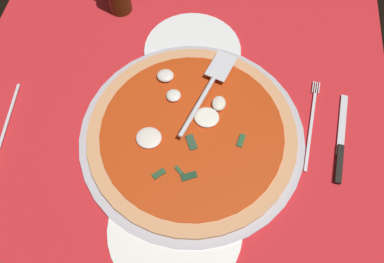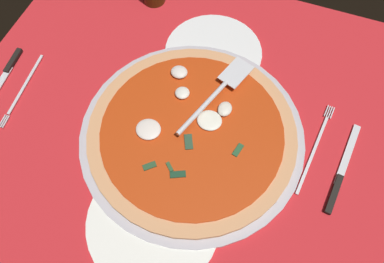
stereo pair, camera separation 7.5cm
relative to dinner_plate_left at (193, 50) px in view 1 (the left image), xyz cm
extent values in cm
cube|color=red|center=(22.97, -2.05, -1.00)|extent=(92.75, 92.75, 0.80)
cube|color=white|center=(-19.19, 31.68, -0.55)|extent=(8.43, 8.43, 0.10)
cube|color=white|center=(-10.75, -44.21, -0.55)|extent=(8.43, 8.43, 0.10)
cube|color=white|center=(-10.75, -27.34, -0.55)|extent=(8.43, 8.43, 0.10)
cube|color=white|center=(-10.75, -10.48, -0.55)|extent=(8.43, 8.43, 0.10)
cube|color=white|center=(-10.75, 6.38, -0.55)|extent=(8.43, 8.43, 0.10)
cube|color=white|center=(-10.75, 23.25, -0.55)|extent=(8.43, 8.43, 0.10)
cube|color=white|center=(-10.75, 40.11, -0.55)|extent=(8.43, 8.43, 0.10)
cube|color=white|center=(-2.32, -35.77, -0.55)|extent=(8.43, 8.43, 0.10)
cube|color=white|center=(-2.32, -18.91, -0.55)|extent=(8.43, 8.43, 0.10)
cube|color=white|center=(-2.32, -2.05, -0.55)|extent=(8.43, 8.43, 0.10)
cube|color=white|center=(-2.32, 14.82, -0.55)|extent=(8.43, 8.43, 0.10)
cube|color=white|center=(-2.32, 31.68, -0.55)|extent=(8.43, 8.43, 0.10)
cube|color=white|center=(6.11, -44.21, -0.55)|extent=(8.43, 8.43, 0.10)
cube|color=white|center=(6.11, -27.34, -0.55)|extent=(8.43, 8.43, 0.10)
cube|color=white|center=(6.11, -10.48, -0.55)|extent=(8.43, 8.43, 0.10)
cube|color=white|center=(6.11, 6.38, -0.55)|extent=(8.43, 8.43, 0.10)
cube|color=white|center=(6.11, 23.25, -0.55)|extent=(8.43, 8.43, 0.10)
cube|color=white|center=(6.11, 40.11, -0.55)|extent=(8.43, 8.43, 0.10)
cube|color=white|center=(14.54, -35.77, -0.55)|extent=(8.43, 8.43, 0.10)
cube|color=white|center=(14.54, -18.91, -0.55)|extent=(8.43, 8.43, 0.10)
cube|color=white|center=(14.54, -2.05, -0.55)|extent=(8.43, 8.43, 0.10)
cube|color=white|center=(14.54, 14.82, -0.55)|extent=(8.43, 8.43, 0.10)
cube|color=white|center=(14.54, 31.68, -0.55)|extent=(8.43, 8.43, 0.10)
cube|color=white|center=(22.97, -27.34, -0.55)|extent=(8.43, 8.43, 0.10)
cube|color=white|center=(22.97, -10.48, -0.55)|extent=(8.43, 8.43, 0.10)
cube|color=white|center=(22.97, 6.38, -0.55)|extent=(8.43, 8.43, 0.10)
cube|color=white|center=(22.97, 23.25, -0.55)|extent=(8.43, 8.43, 0.10)
cube|color=white|center=(22.97, 40.11, -0.55)|extent=(8.43, 8.43, 0.10)
cube|color=white|center=(31.40, -18.91, -0.55)|extent=(8.43, 8.43, 0.10)
cube|color=white|center=(31.40, -2.05, -0.55)|extent=(8.43, 8.43, 0.10)
cube|color=white|center=(31.40, 14.82, -0.55)|extent=(8.43, 8.43, 0.10)
cube|color=white|center=(31.40, 31.68, -0.55)|extent=(8.43, 8.43, 0.10)
cube|color=silver|center=(39.84, -27.34, -0.55)|extent=(8.43, 8.43, 0.10)
cube|color=white|center=(39.84, -10.48, -0.55)|extent=(8.43, 8.43, 0.10)
cube|color=white|center=(39.84, 6.38, -0.55)|extent=(8.43, 8.43, 0.10)
cube|color=white|center=(39.84, 23.25, -0.55)|extent=(8.43, 8.43, 0.10)
cube|color=white|center=(39.84, 40.11, -0.55)|extent=(8.43, 8.43, 0.10)
cube|color=white|center=(48.27, -18.91, -0.55)|extent=(8.43, 8.43, 0.10)
cylinder|color=#B8B5C0|center=(22.07, 2.91, 0.14)|extent=(45.96, 45.96, 1.28)
cylinder|color=white|center=(0.00, 0.00, 0.00)|extent=(22.52, 22.52, 1.00)
cylinder|color=white|center=(41.14, 2.44, 0.00)|extent=(24.73, 24.73, 1.00)
cylinder|color=tan|center=(22.07, 2.91, 1.28)|extent=(42.54, 42.54, 1.02)
cylinder|color=#BB360E|center=(22.07, 2.91, 1.94)|extent=(37.19, 37.19, 0.30)
ellipsoid|color=white|center=(25.02, -5.32, 2.57)|extent=(4.76, 5.09, 0.95)
ellipsoid|color=silver|center=(15.30, 7.60, 2.76)|extent=(3.56, 2.87, 1.32)
ellipsoid|color=white|center=(14.62, -1.89, 2.65)|extent=(3.08, 3.07, 1.11)
ellipsoid|color=white|center=(18.80, 5.47, 2.52)|extent=(4.72, 5.12, 0.84)
ellipsoid|color=silver|center=(9.92, -4.58, 2.76)|extent=(3.35, 3.66, 1.33)
ellipsoid|color=white|center=(7.44, 7.09, 2.50)|extent=(3.89, 3.13, 0.82)
cube|color=#24502D|center=(22.76, 12.84, 2.24)|extent=(3.07, 1.76, 0.30)
cube|color=#254729|center=(32.08, -2.51, 2.24)|extent=(2.62, 2.72, 0.30)
cube|color=#183C25|center=(31.78, 3.67, 2.24)|extent=(2.46, 3.28, 0.30)
cube|color=#294C29|center=(30.91, 1.62, 2.24)|extent=(1.93, 2.01, 0.30)
cube|color=#274630|center=(24.68, 3.16, 2.24)|extent=(3.64, 2.85, 0.30)
cube|color=silver|center=(6.37, 7.11, 3.58)|extent=(8.36, 6.71, 0.30)
cylinder|color=silver|center=(17.21, 3.39, 3.93)|extent=(15.14, 6.04, 1.00)
cube|color=silver|center=(23.22, -36.04, 0.23)|extent=(16.26, 2.07, 0.25)
cube|color=white|center=(17.97, 30.18, -0.20)|extent=(22.11, 16.22, 0.60)
cube|color=silver|center=(17.61, 27.07, 0.23)|extent=(18.77, 2.80, 0.25)
cube|color=silver|center=(6.85, 29.00, 0.23)|extent=(3.01, 0.57, 0.25)
cube|color=silver|center=(6.80, 28.57, 0.23)|extent=(3.01, 0.57, 0.25)
cube|color=silver|center=(6.74, 28.13, 0.23)|extent=(3.01, 0.57, 0.25)
cube|color=silver|center=(6.69, 27.69, 0.23)|extent=(3.01, 0.57, 0.25)
cube|color=black|center=(24.54, 32.55, 0.50)|extent=(8.41, 2.17, 0.80)
cube|color=silver|center=(15.24, 33.65, 0.23)|extent=(14.63, 3.10, 0.25)
camera|label=1|loc=(55.84, 7.57, 68.19)|focal=34.63mm
camera|label=2|loc=(54.02, 14.80, 68.19)|focal=34.63mm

